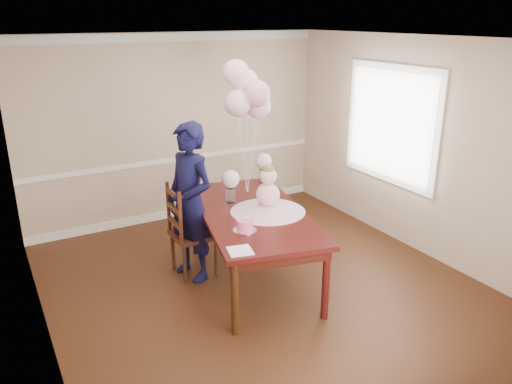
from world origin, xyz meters
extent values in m
cube|color=black|center=(0.00, 0.00, 0.00)|extent=(4.50, 5.00, 0.00)
cube|color=white|center=(0.00, 0.00, 2.70)|extent=(4.50, 5.00, 0.02)
cube|color=tan|center=(0.00, 2.50, 1.35)|extent=(4.50, 0.02, 2.70)
cube|color=tan|center=(0.00, -2.50, 1.35)|extent=(4.50, 0.02, 2.70)
cube|color=tan|center=(-2.25, 0.00, 1.35)|extent=(0.02, 5.00, 2.70)
cube|color=tan|center=(2.25, 0.00, 1.35)|extent=(0.02, 5.00, 2.70)
cube|color=white|center=(0.00, 2.49, 0.90)|extent=(4.50, 0.02, 0.07)
cube|color=silver|center=(0.00, 2.49, 2.63)|extent=(4.50, 0.02, 0.12)
cube|color=white|center=(0.00, 2.49, 0.06)|extent=(4.50, 0.02, 0.12)
cube|color=white|center=(2.23, 0.50, 1.55)|extent=(0.02, 1.66, 1.56)
cube|color=white|center=(2.21, 0.50, 1.55)|extent=(0.01, 1.50, 1.40)
cube|color=black|center=(0.01, 0.28, 0.81)|extent=(1.59, 2.42, 0.06)
cube|color=black|center=(0.01, 0.28, 0.72)|extent=(1.45, 2.29, 0.11)
cylinder|color=black|center=(-0.68, -0.61, 0.39)|extent=(0.09, 0.09, 0.78)
cylinder|color=black|center=(0.23, -0.82, 0.39)|extent=(0.09, 0.09, 0.78)
cylinder|color=black|center=(-0.22, 1.38, 0.39)|extent=(0.09, 0.09, 0.78)
cylinder|color=black|center=(0.69, 1.17, 0.39)|extent=(0.09, 0.09, 0.78)
cone|color=#D9A0C2|center=(0.16, 0.19, 0.89)|extent=(1.01, 1.01, 0.11)
sphere|color=#FFA1D6|center=(0.16, 0.19, 1.03)|extent=(0.27, 0.27, 0.27)
sphere|color=beige|center=(0.16, 0.19, 1.25)|extent=(0.19, 0.19, 0.19)
sphere|color=brown|center=(0.16, 0.19, 1.31)|extent=(0.13, 0.13, 0.13)
cylinder|color=silver|center=(-0.32, -0.16, 0.84)|extent=(0.29, 0.29, 0.01)
cylinder|color=#FF5090|center=(-0.32, -0.16, 0.90)|extent=(0.20, 0.20, 0.11)
sphere|color=silver|center=(-0.32, -0.16, 0.97)|extent=(0.03, 0.03, 0.03)
sphere|color=silver|center=(-0.28, -0.14, 0.97)|extent=(0.03, 0.03, 0.03)
cylinder|color=silver|center=(-0.08, 0.64, 0.92)|extent=(0.13, 0.13, 0.18)
sphere|color=beige|center=(-0.08, 0.64, 1.12)|extent=(0.21, 0.21, 0.21)
cylinder|color=silver|center=(0.63, 1.10, 0.92)|extent=(0.13, 0.13, 0.18)
sphere|color=#F7CFD3|center=(0.63, 1.10, 1.12)|extent=(0.21, 0.21, 0.21)
cube|color=white|center=(-0.59, -0.55, 0.84)|extent=(0.27, 0.27, 0.01)
cylinder|color=silver|center=(0.25, 0.85, 0.85)|extent=(0.05, 0.05, 0.02)
sphere|color=#F8B0D0|center=(0.15, 0.88, 1.95)|extent=(0.31, 0.31, 0.31)
sphere|color=#DE9DAE|center=(0.35, 0.77, 2.06)|extent=(0.31, 0.31, 0.31)
sphere|color=#FFB4DA|center=(0.30, 0.95, 2.17)|extent=(0.31, 0.31, 0.31)
sphere|color=#FFB4D9|center=(0.20, 1.00, 2.28)|extent=(0.31, 0.31, 0.31)
sphere|color=#FCB2D4|center=(0.44, 0.90, 1.89)|extent=(0.31, 0.31, 0.31)
cylinder|color=silver|center=(0.20, 0.86, 1.31)|extent=(0.10, 0.03, 0.93)
cylinder|color=white|center=(0.30, 0.81, 1.37)|extent=(0.10, 0.08, 1.04)
cylinder|color=white|center=(0.28, 0.90, 1.42)|extent=(0.05, 0.10, 1.15)
cylinder|color=white|center=(0.23, 0.93, 1.48)|extent=(0.07, 0.13, 1.26)
cylinder|color=white|center=(0.35, 0.87, 1.29)|extent=(0.17, 0.05, 0.86)
cube|color=#38190F|center=(-0.53, 0.73, 0.49)|extent=(0.49, 0.49, 0.05)
cylinder|color=#321B0D|center=(-0.73, 0.53, 0.23)|extent=(0.04, 0.04, 0.47)
cylinder|color=#3C2210|center=(-0.34, 0.53, 0.23)|extent=(0.04, 0.04, 0.47)
cylinder|color=#351A0E|center=(-0.73, 0.93, 0.23)|extent=(0.04, 0.04, 0.47)
cylinder|color=#37120F|center=(-0.33, 0.92, 0.23)|extent=(0.04, 0.04, 0.47)
cylinder|color=#3C1910|center=(-0.75, 0.53, 0.81)|extent=(0.04, 0.04, 0.61)
cylinder|color=#3B1710|center=(-0.75, 0.93, 0.81)|extent=(0.04, 0.04, 0.61)
cube|color=#3B1A10|center=(-0.75, 0.73, 0.68)|extent=(0.04, 0.44, 0.05)
cube|color=#3A1D10|center=(-0.75, 0.73, 0.85)|extent=(0.04, 0.44, 0.05)
cube|color=#3B1B10|center=(-0.75, 0.73, 1.03)|extent=(0.04, 0.44, 0.05)
imported|color=black|center=(-0.58, 0.66, 0.92)|extent=(0.63, 0.77, 1.84)
camera|label=1|loc=(-2.52, -4.28, 2.91)|focal=35.00mm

